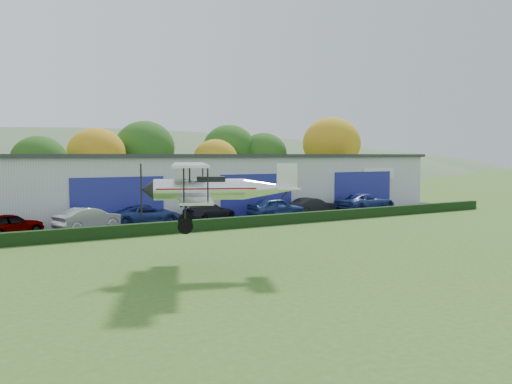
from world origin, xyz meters
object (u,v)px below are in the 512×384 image
hangar (225,182)px  car_1 (89,218)px  car_6 (366,202)px  car_4 (276,208)px  biplane (213,187)px  car_5 (312,206)px  car_0 (10,224)px  car_3 (209,212)px  car_2 (148,215)px

hangar → car_1: (-14.53, -7.60, -1.82)m
car_1 → car_6: (24.66, -0.84, 0.05)m
car_4 → biplane: (-13.28, -15.20, 2.91)m
car_4 → car_6: bearing=-92.5°
car_5 → car_0: bearing=83.1°
hangar → biplane: hangar is taller
car_5 → car_6: 5.64m
car_0 → hangar: bearing=-91.0°
car_5 → car_6: (5.60, -0.65, 0.11)m
car_3 → car_6: bearing=-110.4°
car_4 → car_6: car_6 is taller
hangar → car_3: 8.88m
car_3 → car_6: size_ratio=0.77×
car_5 → car_6: size_ratio=0.73×
car_6 → car_4: bearing=82.7°
car_1 → car_4: 15.03m
car_5 → biplane: 23.56m
car_3 → car_5: 9.60m
car_0 → car_4: 20.06m
car_6 → car_5: bearing=77.1°
hangar → car_3: hangar is taller
hangar → biplane: size_ratio=5.12×
hangar → car_4: 8.46m
car_5 → car_6: bearing=-102.9°
hangar → car_1: 16.50m
car_1 → car_4: size_ratio=0.97×
car_3 → car_6: (15.17, -1.39, 0.16)m
hangar → car_2: size_ratio=7.89×
car_2 → car_6: size_ratio=0.85×
car_1 → car_5: size_ratio=1.08×
car_0 → car_3: (14.52, 0.48, -0.04)m
car_1 → car_5: bearing=-110.2°
biplane → car_6: bearing=56.3°
car_1 → car_0: bearing=69.6°
hangar → biplane: 26.75m
car_2 → car_0: bearing=101.9°
car_6 → hangar: bearing=44.0°
car_6 → biplane: 27.56m
hangar → car_4: size_ratio=8.27×
car_0 → car_6: car_6 is taller
car_0 → car_5: (24.09, -0.25, 0.01)m
car_2 → car_5: size_ratio=1.17×
car_0 → car_6: (29.69, -0.90, 0.12)m
car_1 → biplane: size_ratio=0.60×
car_3 → biplane: size_ratio=0.59×
car_0 → biplane: 17.56m
car_1 → car_2: car_1 is taller
car_5 → car_1: bearing=83.2°
car_1 → car_2: (4.47, 0.75, -0.07)m
car_4 → hangar: bearing=1.9°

